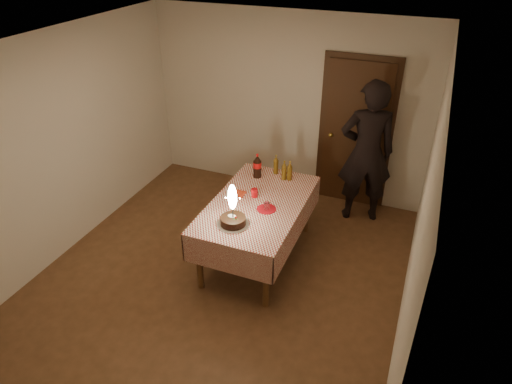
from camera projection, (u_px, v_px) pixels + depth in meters
ground at (221, 276)px, 5.31m from camera, size 4.00×4.50×0.01m
room_shell at (221, 144)px, 4.51m from camera, size 4.04×4.54×2.62m
dining_table at (258, 210)px, 5.27m from camera, size 1.02×1.72×0.78m
birthday_cake at (233, 215)px, 4.79m from camera, size 0.34×0.34×0.48m
red_plate at (267, 209)px, 5.10m from camera, size 0.22×0.22×0.01m
red_cup at (254, 193)px, 5.31m from camera, size 0.08×0.08×0.10m
clear_cup at (267, 206)px, 5.07m from camera, size 0.07×0.07×0.09m
napkin_stack at (238, 194)px, 5.37m from camera, size 0.15×0.15×0.02m
cola_bottle at (257, 166)px, 5.67m from camera, size 0.10×0.10×0.32m
amber_bottle_left at (276, 165)px, 5.77m from camera, size 0.06×0.06×0.25m
amber_bottle_right at (290, 171)px, 5.62m from camera, size 0.06×0.06×0.25m
amber_bottle_mid at (284, 171)px, 5.63m from camera, size 0.06×0.06×0.25m
photographer at (366, 153)px, 5.89m from camera, size 0.82×0.67×1.95m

